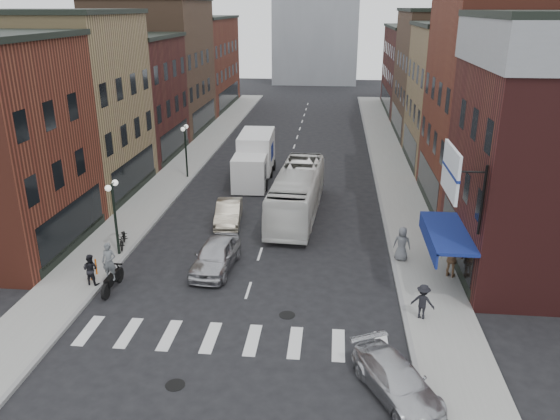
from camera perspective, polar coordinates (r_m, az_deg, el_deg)
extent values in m
plane|color=black|center=(24.97, -3.69, -9.48)|extent=(160.00, 160.00, 0.00)
cube|color=gray|center=(46.68, -9.68, 4.84)|extent=(3.00, 74.00, 0.15)
cube|color=gray|center=(45.29, 11.62, 4.23)|extent=(3.00, 74.00, 0.15)
cube|color=gray|center=(46.32, -7.88, 4.73)|extent=(0.20, 74.00, 0.16)
cube|color=gray|center=(45.18, 9.71, 4.22)|extent=(0.20, 74.00, 0.16)
cube|color=silver|center=(22.46, -4.95, -13.28)|extent=(12.00, 2.20, 0.01)
cube|color=black|center=(31.20, -20.84, -1.26)|extent=(0.08, 7.20, 2.20)
cube|color=#988054|center=(40.49, -22.23, 9.85)|extent=(10.00, 10.00, 12.00)
cube|color=black|center=(39.42, -14.94, 3.83)|extent=(0.08, 8.00, 2.20)
cube|color=black|center=(39.97, -23.47, 18.50)|extent=(10.30, 10.20, 0.30)
cube|color=#401717|center=(49.59, -16.82, 11.02)|extent=(10.00, 10.00, 10.00)
cube|color=black|center=(48.58, -10.92, 7.24)|extent=(0.08, 8.00, 2.20)
cube|color=black|center=(49.08, -17.46, 16.94)|extent=(10.30, 10.20, 0.30)
cube|color=brown|center=(59.64, -12.97, 14.30)|extent=(10.00, 12.00, 13.00)
cube|color=black|center=(58.97, -7.93, 9.73)|extent=(0.08, 9.60, 2.20)
cube|color=maroon|center=(73.09, -9.42, 14.81)|extent=(10.00, 16.00, 11.00)
cube|color=black|center=(72.46, -5.35, 11.83)|extent=(0.08, 12.80, 2.20)
cube|color=black|center=(72.77, -9.69, 19.23)|extent=(10.30, 16.20, 0.30)
cube|color=black|center=(28.69, 17.97, -2.79)|extent=(0.08, 7.20, 2.20)
cube|color=maroon|center=(37.45, 23.62, 10.46)|extent=(10.00, 10.00, 14.00)
cube|color=black|center=(37.46, 15.18, 2.94)|extent=(0.08, 8.00, 2.20)
cube|color=#988054|center=(47.19, 19.88, 10.86)|extent=(10.00, 10.00, 11.00)
cube|color=black|center=(47.00, 13.38, 6.61)|extent=(0.08, 8.00, 2.20)
cube|color=black|center=(46.69, 20.75, 17.68)|extent=(10.30, 10.20, 0.30)
cube|color=brown|center=(57.77, 17.46, 13.20)|extent=(10.00, 12.00, 12.00)
cube|color=black|center=(57.68, 12.08, 9.23)|extent=(0.08, 9.60, 2.20)
cube|color=black|center=(57.41, 18.14, 19.28)|extent=(10.30, 12.20, 0.30)
cube|color=#401717|center=(71.58, 15.25, 13.86)|extent=(10.00, 16.00, 10.00)
cube|color=black|center=(71.41, 10.98, 11.42)|extent=(0.08, 12.80, 2.20)
cube|color=black|center=(71.23, 15.66, 17.97)|extent=(10.30, 16.20, 0.30)
cube|color=navy|center=(26.28, 17.10, -2.25)|extent=(1.80, 5.00, 0.15)
cube|color=navy|center=(26.25, 15.21, -2.90)|extent=(0.10, 5.00, 0.70)
cylinder|color=black|center=(23.85, 20.41, 0.95)|extent=(0.12, 0.12, 3.00)
cylinder|color=black|center=(23.33, 19.11, 3.79)|extent=(1.40, 0.08, 0.08)
cube|color=silver|center=(23.17, 17.42, 3.88)|extent=(0.12, 3.00, 2.00)
cylinder|color=black|center=(29.56, -16.80, -1.12)|extent=(0.14, 0.14, 4.00)
cylinder|color=black|center=(28.92, -17.20, 2.56)|extent=(0.06, 0.90, 0.06)
sphere|color=white|center=(28.54, -17.53, 2.19)|extent=(0.32, 0.32, 0.32)
sphere|color=white|center=(29.33, -16.86, 2.74)|extent=(0.32, 0.32, 0.32)
cylinder|color=black|center=(42.17, -9.78, 5.86)|extent=(0.14, 0.14, 4.00)
cylinder|color=black|center=(41.72, -9.95, 8.52)|extent=(0.06, 0.90, 0.06)
sphere|color=white|center=(41.31, -10.11, 8.32)|extent=(0.32, 0.32, 0.32)
sphere|color=white|center=(42.15, -9.78, 8.58)|extent=(0.32, 0.32, 0.32)
cylinder|color=#D8590C|center=(27.72, -19.16, -6.17)|extent=(0.08, 0.08, 0.80)
cylinder|color=#D8590C|center=(28.20, -18.67, -5.63)|extent=(0.08, 0.08, 0.80)
cube|color=silver|center=(38.89, -3.22, 3.83)|extent=(2.40, 2.59, 2.42)
cube|color=black|center=(38.82, -3.23, 4.17)|extent=(2.40, 1.43, 1.07)
cube|color=silver|center=(42.20, -2.47, 6.20)|extent=(2.57, 5.11, 2.81)
cube|color=navy|center=(42.20, -2.47, 6.20)|extent=(2.52, 2.01, 1.16)
cube|color=black|center=(42.44, -2.47, 4.05)|extent=(2.32, 6.36, 0.34)
cylinder|color=black|center=(39.52, -4.75, 2.74)|extent=(0.27, 0.87, 0.87)
cylinder|color=black|center=(39.18, -1.54, 2.64)|extent=(0.27, 0.87, 0.87)
cylinder|color=black|center=(42.61, -3.96, 4.09)|extent=(0.27, 0.87, 0.87)
cylinder|color=black|center=(42.30, -0.98, 4.01)|extent=(0.27, 0.87, 0.87)
cylinder|color=black|center=(44.45, -3.55, 4.79)|extent=(0.27, 0.87, 0.87)
cylinder|color=black|center=(44.15, -0.68, 4.72)|extent=(0.27, 0.87, 0.87)
cylinder|color=black|center=(27.49, -16.44, -6.51)|extent=(0.15, 0.73, 0.73)
cylinder|color=black|center=(26.15, -17.76, -8.12)|extent=(0.15, 0.73, 0.73)
cube|color=black|center=(26.70, -17.13, -6.83)|extent=(0.28, 1.33, 0.39)
cube|color=black|center=(27.01, -16.75, -5.42)|extent=(0.61, 0.07, 0.07)
imported|color=#595E61|center=(26.22, -17.43, -5.17)|extent=(0.67, 0.44, 1.82)
imported|color=white|center=(34.22, 1.79, 1.80)|extent=(3.10, 10.77, 2.96)
imported|color=#B4B4B9|center=(27.56, -6.73, -4.73)|extent=(2.14, 4.65, 1.54)
imported|color=#B8AC95|center=(33.31, -5.39, -0.27)|extent=(1.87, 4.29, 1.37)
imported|color=#BBBBC0|center=(19.71, 12.12, -17.01)|extent=(3.40, 4.52, 1.22)
imported|color=black|center=(30.89, -16.09, -2.84)|extent=(1.12, 1.97, 0.98)
imported|color=black|center=(27.17, -19.20, -5.88)|extent=(0.80, 0.53, 1.52)
imported|color=black|center=(23.82, 14.70, -9.23)|extent=(1.10, 0.79, 1.53)
imported|color=#916B4A|center=(27.56, 17.55, -4.93)|extent=(1.21, 0.98, 1.84)
imported|color=slate|center=(28.69, 12.62, -3.46)|extent=(0.98, 0.74, 1.79)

